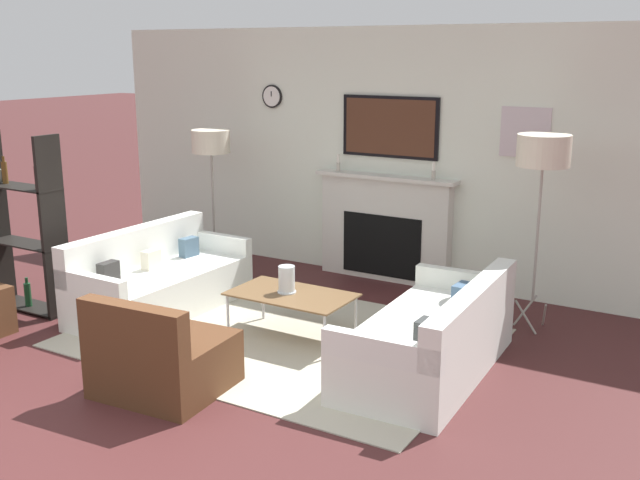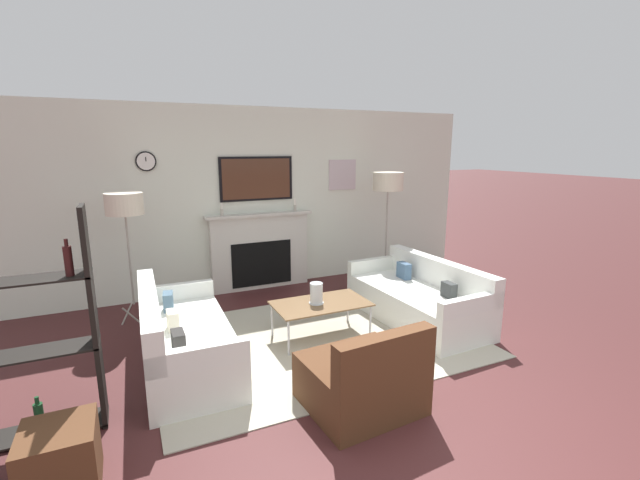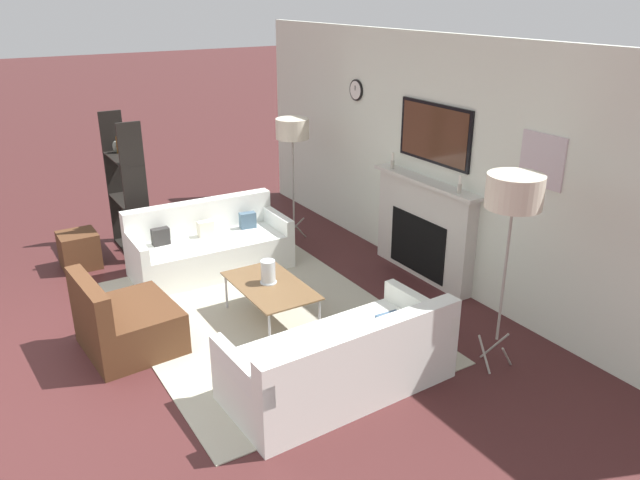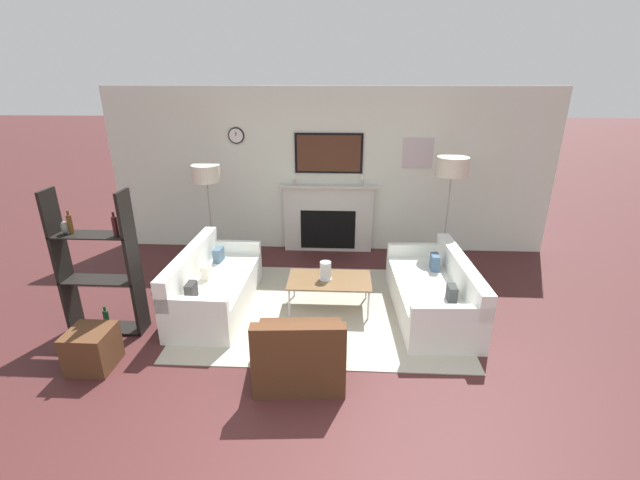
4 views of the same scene
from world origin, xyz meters
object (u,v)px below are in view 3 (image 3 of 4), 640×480
(hurricane_candle, at_px, (268,273))
(floor_lamp_right, at_px, (514,194))
(armchair, at_px, (125,324))
(coffee_table, at_px, (270,287))
(shelf_unit, at_px, (126,189))
(couch_left, at_px, (209,248))
(ottoman, at_px, (79,250))
(couch_right, at_px, (341,363))
(floor_lamp_left, at_px, (292,130))

(hurricane_candle, height_order, floor_lamp_right, floor_lamp_right)
(armchair, distance_m, hurricane_candle, 1.41)
(coffee_table, distance_m, shelf_unit, 2.72)
(couch_left, bearing_deg, hurricane_candle, 1.77)
(shelf_unit, bearing_deg, floor_lamp_right, 24.49)
(ottoman, bearing_deg, armchair, -0.90)
(couch_left, bearing_deg, shelf_unit, -151.05)
(coffee_table, xyz_separation_m, floor_lamp_right, (1.73, 1.33, 1.21))
(couch_right, bearing_deg, ottoman, -160.83)
(floor_lamp_left, bearing_deg, shelf_unit, -109.56)
(couch_left, bearing_deg, coffee_table, 1.43)
(armchair, bearing_deg, floor_lamp_left, 121.52)
(couch_left, relative_size, shelf_unit, 1.07)
(floor_lamp_left, bearing_deg, couch_left, -73.79)
(couch_right, distance_m, hurricane_candle, 1.40)
(shelf_unit, bearing_deg, couch_left, 28.95)
(couch_left, distance_m, hurricane_candle, 1.48)
(floor_lamp_right, relative_size, ottoman, 4.08)
(couch_right, bearing_deg, hurricane_candle, 178.19)
(armchair, height_order, shelf_unit, shelf_unit)
(armchair, bearing_deg, ottoman, 179.10)
(ottoman, bearing_deg, floor_lamp_left, 79.33)
(floor_lamp_right, relative_size, shelf_unit, 1.03)
(couch_right, relative_size, shelf_unit, 1.11)
(shelf_unit, distance_m, ottoman, 0.93)
(shelf_unit, bearing_deg, couch_right, 8.81)
(couch_right, xyz_separation_m, ottoman, (-3.73, -1.30, -0.05))
(floor_lamp_left, bearing_deg, coffee_table, -34.90)
(couch_left, height_order, floor_lamp_left, floor_lamp_left)
(coffee_table, height_order, hurricane_candle, hurricane_candle)
(hurricane_candle, distance_m, floor_lamp_left, 2.46)
(coffee_table, bearing_deg, couch_left, -178.57)
(armchair, bearing_deg, couch_left, 133.37)
(armchair, relative_size, shelf_unit, 0.54)
(couch_right, distance_m, armchair, 2.06)
(coffee_table, distance_m, hurricane_candle, 0.14)
(floor_lamp_right, bearing_deg, ottoman, -147.22)
(hurricane_candle, height_order, floor_lamp_left, floor_lamp_left)
(armchair, distance_m, ottoman, 2.16)
(floor_lamp_left, height_order, shelf_unit, shelf_unit)
(couch_right, xyz_separation_m, floor_lamp_left, (-3.23, 1.36, 1.19))
(couch_left, xyz_separation_m, floor_lamp_left, (-0.40, 1.37, 1.18))
(floor_lamp_right, bearing_deg, coffee_table, -142.43)
(couch_left, relative_size, floor_lamp_left, 1.14)
(armchair, relative_size, floor_lamp_left, 0.57)
(couch_left, xyz_separation_m, floor_lamp_right, (3.23, 1.37, 1.32))
(coffee_table, relative_size, ottoman, 2.45)
(coffee_table, bearing_deg, couch_right, -1.56)
(hurricane_candle, relative_size, floor_lamp_right, 0.13)
(couch_right, height_order, floor_lamp_left, floor_lamp_left)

